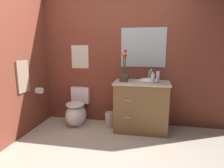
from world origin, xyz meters
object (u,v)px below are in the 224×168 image
(vanity_cabinet, at_px, (141,106))
(soap_bottle, at_px, (153,78))
(toilet, at_px, (77,112))
(hand_wash_bottle, at_px, (151,76))
(wall_poster, at_px, (80,57))
(wall_mirror, at_px, (143,48))
(flower_vase, at_px, (124,70))
(trash_bin, at_px, (110,119))
(lotion_bottle, at_px, (158,77))
(toilet_paper_roll, at_px, (39,91))
(hanging_towel, at_px, (23,77))

(vanity_cabinet, xyz_separation_m, soap_bottle, (0.18, -0.10, 0.51))
(toilet, height_order, hand_wash_bottle, hand_wash_bottle)
(toilet, distance_m, wall_poster, 1.06)
(wall_poster, bearing_deg, hand_wash_bottle, -9.41)
(vanity_cabinet, xyz_separation_m, wall_mirror, (-0.00, 0.29, 1.00))
(flower_vase, height_order, soap_bottle, flower_vase)
(soap_bottle, bearing_deg, wall_poster, 164.23)
(toilet, bearing_deg, trash_bin, 1.59)
(lotion_bottle, bearing_deg, vanity_cabinet, 175.16)
(wall_mirror, bearing_deg, flower_vase, -133.53)
(flower_vase, relative_size, lotion_bottle, 2.49)
(wall_mirror, bearing_deg, vanity_cabinet, -89.48)
(toilet, bearing_deg, toilet_paper_roll, -162.69)
(toilet_paper_roll, bearing_deg, lotion_bottle, 4.03)
(lotion_bottle, height_order, hanging_towel, hanging_towel)
(lotion_bottle, bearing_deg, hanging_towel, -167.07)
(flower_vase, distance_m, wall_poster, 0.98)
(trash_bin, height_order, wall_poster, wall_poster)
(trash_bin, distance_m, wall_poster, 1.33)
(hand_wash_bottle, xyz_separation_m, wall_poster, (-1.36, 0.23, 0.30))
(trash_bin, bearing_deg, wall_mirror, 23.91)
(toilet, height_order, lotion_bottle, lotion_bottle)
(vanity_cabinet, height_order, wall_mirror, wall_mirror)
(soap_bottle, bearing_deg, wall_mirror, 114.68)
(flower_vase, relative_size, soap_bottle, 3.08)
(trash_bin, relative_size, wall_poster, 0.61)
(trash_bin, relative_size, hanging_towel, 0.52)
(toilet, xyz_separation_m, hanging_towel, (-0.69, -0.54, 0.74))
(lotion_bottle, distance_m, trash_bin, 1.18)
(toilet, xyz_separation_m, wall_mirror, (1.21, 0.27, 1.21))
(vanity_cabinet, height_order, lotion_bottle, lotion_bottle)
(toilet, xyz_separation_m, soap_bottle, (1.39, -0.12, 0.71))
(flower_vase, xyz_separation_m, wall_poster, (-0.91, 0.32, 0.20))
(lotion_bottle, distance_m, wall_poster, 1.53)
(trash_bin, distance_m, hanging_towel, 1.67)
(flower_vase, bearing_deg, lotion_bottle, 0.18)
(toilet_paper_roll, bearing_deg, hand_wash_bottle, 6.83)
(vanity_cabinet, bearing_deg, wall_mirror, 90.52)
(trash_bin, height_order, hanging_towel, hanging_towel)
(wall_poster, height_order, toilet_paper_roll, wall_poster)
(hand_wash_bottle, relative_size, hanging_towel, 0.41)
(trash_bin, xyz_separation_m, toilet_paper_roll, (-1.27, -0.21, 0.54))
(hanging_towel, bearing_deg, hand_wash_bottle, 15.97)
(flower_vase, bearing_deg, toilet, 176.82)
(toilet, relative_size, toilet_paper_roll, 6.27)
(soap_bottle, height_order, hand_wash_bottle, hand_wash_bottle)
(vanity_cabinet, bearing_deg, soap_bottle, -28.86)
(vanity_cabinet, height_order, flower_vase, flower_vase)
(toilet, height_order, wall_poster, wall_poster)
(wall_poster, xyz_separation_m, wall_mirror, (1.21, 0.00, 0.18))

